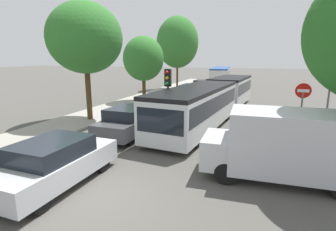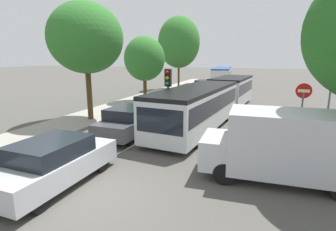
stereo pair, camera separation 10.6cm
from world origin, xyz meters
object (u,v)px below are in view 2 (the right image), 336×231
object	(u,v)px
queued_car_green	(193,92)
tree_left_far	(144,59)
no_entry_sign	(302,103)
tree_left_distant	(179,44)
queued_car_silver	(54,162)
white_van	(287,145)
queued_car_red	(204,86)
tree_left_mid	(86,38)
traffic_light	(168,87)
queued_car_graphite	(130,121)
direction_sign_post	(331,85)
queued_car_tan	(172,103)
articulated_bus	(215,97)
city_bus_rear	(222,74)

from	to	relation	value
queued_car_green	tree_left_far	distance (m)	5.46
no_entry_sign	tree_left_distant	xyz separation A→B (m)	(-11.83, 17.97, 3.76)
queued_car_silver	white_van	xyz separation A→B (m)	(6.88, 2.80, 0.48)
queued_car_red	tree_left_far	bearing A→B (deg)	158.89
tree_left_mid	traffic_light	bearing A→B (deg)	-8.78
queued_car_silver	tree_left_distant	distance (m)	26.21
queued_car_graphite	tree_left_distant	size ratio (longest dim) A/B	0.50
queued_car_silver	queued_car_green	bearing A→B (deg)	2.05
tree_left_mid	no_entry_sign	bearing A→B (deg)	-0.91
queued_car_silver	tree_left_mid	bearing A→B (deg)	30.38
queued_car_graphite	traffic_light	size ratio (longest dim) A/B	1.30
queued_car_graphite	direction_sign_post	xyz separation A→B (m)	(9.71, 4.29, 1.80)
queued_car_tan	tree_left_distant	distance (m)	14.66
queued_car_graphite	tree_left_far	xyz separation A→B (m)	(-3.57, 9.61, 3.10)
queued_car_green	queued_car_red	world-z (taller)	queued_car_green
queued_car_green	no_entry_sign	distance (m)	13.06
queued_car_green	traffic_light	world-z (taller)	traffic_light
articulated_bus	tree_left_far	size ratio (longest dim) A/B	2.79
articulated_bus	queued_car_graphite	world-z (taller)	articulated_bus
queued_car_silver	tree_left_mid	xyz separation A→B (m)	(-4.22, 7.65, 4.35)
queued_car_red	tree_left_mid	distance (m)	17.06
city_bus_rear	white_van	distance (m)	34.22
articulated_bus	tree_left_mid	bearing A→B (deg)	-56.54
articulated_bus	tree_left_mid	size ratio (longest dim) A/B	2.24
city_bus_rear	queued_car_red	world-z (taller)	city_bus_rear
queued_car_green	traffic_light	bearing A→B (deg)	-170.55
direction_sign_post	city_bus_rear	bearing A→B (deg)	-63.50
white_van	articulated_bus	bearing A→B (deg)	-68.19
queued_car_tan	white_van	distance (m)	11.77
tree_left_mid	city_bus_rear	bearing A→B (deg)	82.03
white_van	direction_sign_post	size ratio (longest dim) A/B	1.41
articulated_bus	city_bus_rear	size ratio (longest dim) A/B	1.42
articulated_bus	queued_car_graphite	size ratio (longest dim) A/B	3.67
queued_car_green	traffic_light	xyz separation A→B (m)	(1.52, -10.95, 1.72)
city_bus_rear	queued_car_graphite	xyz separation A→B (m)	(-0.11, -30.66, -0.63)
queued_car_red	traffic_light	xyz separation A→B (m)	(1.72, -16.89, 1.75)
queued_car_graphite	direction_sign_post	world-z (taller)	direction_sign_post
direction_sign_post	queued_car_silver	bearing A→B (deg)	52.99
queued_car_graphite	queued_car_green	size ratio (longest dim) A/B	0.99
queued_car_green	tree_left_mid	size ratio (longest dim) A/B	0.62
queued_car_red	white_van	world-z (taller)	white_van
city_bus_rear	queued_car_green	xyz separation A→B (m)	(0.04, -18.54, -0.62)
traffic_light	direction_sign_post	size ratio (longest dim) A/B	0.94
queued_car_red	tree_left_distant	bearing A→B (deg)	65.94
queued_car_tan	white_van	world-z (taller)	white_van
articulated_bus	queued_car_silver	bearing A→B (deg)	-8.78
queued_car_green	traffic_light	size ratio (longest dim) A/B	1.31
no_entry_sign	direction_sign_post	distance (m)	3.00
city_bus_rear	no_entry_sign	bearing A→B (deg)	-169.39
queued_car_graphite	queued_car_red	bearing A→B (deg)	1.67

